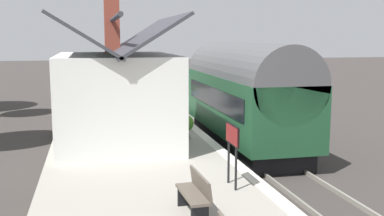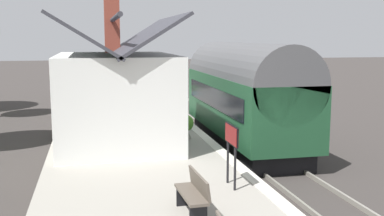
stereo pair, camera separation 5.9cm
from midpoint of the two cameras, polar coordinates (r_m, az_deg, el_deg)
ground_plane at (r=18.28m, az=4.85°, el=-5.64°), size 160.00×160.00×0.00m
platform at (r=17.45m, az=-7.37°, el=-4.96°), size 32.00×5.72×0.84m
platform_edge_coping at (r=17.78m, az=1.24°, el=-3.22°), size 32.00×0.36×0.02m
rail_near at (r=18.80m, az=9.59°, el=-5.11°), size 52.00×0.08×0.14m
rail_far at (r=18.32m, az=5.39°, el=-5.40°), size 52.00×0.08×0.14m
train at (r=19.10m, az=6.60°, el=1.72°), size 9.40×2.73×4.32m
station_building at (r=16.45m, az=-9.29°, el=1.59°), size 6.39×4.22×5.53m
bench_platform_end at (r=23.78m, az=-7.45°, el=0.88°), size 1.41×0.48×0.88m
bench_mid_platform at (r=9.77m, az=0.41°, el=-10.47°), size 1.42×0.49×0.88m
planter_edge_near at (r=16.90m, az=-0.58°, el=-2.20°), size 0.52×0.52×0.88m
planter_bench_right at (r=27.13m, az=-11.39°, el=1.69°), size 0.60×0.60×0.88m
planter_corner_building at (r=18.57m, az=-0.94°, el=-1.80°), size 0.36×0.36×0.62m
planter_edge_far at (r=22.23m, az=-8.80°, el=0.35°), size 0.64×0.64×0.92m
planter_by_door at (r=25.53m, az=-7.89°, el=1.14°), size 0.38×0.38×0.68m
planter_under_sign at (r=28.91m, az=-5.98°, el=2.13°), size 0.54×0.54×0.69m
station_sign_board at (r=11.39m, az=5.09°, el=-3.98°), size 0.96×0.06×1.57m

